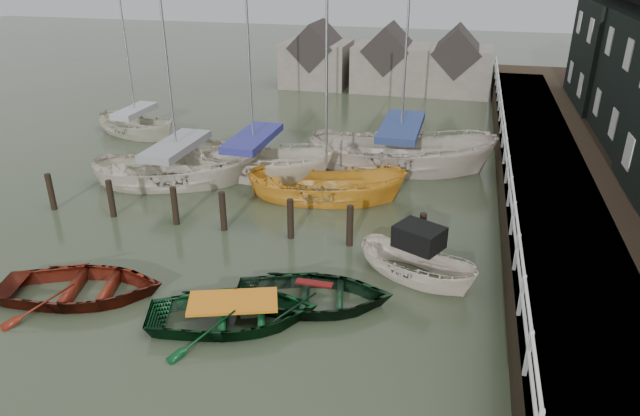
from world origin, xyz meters
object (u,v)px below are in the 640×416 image
(motorboat, at_px, (416,273))
(sailboat_a, at_px, (180,181))
(rowboat_green, at_px, (235,323))
(sailboat_c, at_px, (326,197))
(rowboat_dkgreen, at_px, (314,305))
(sailboat_e, at_px, (138,133))
(rowboat_red, at_px, (84,297))
(sailboat_d, at_px, (399,166))
(sailboat_b, at_px, (255,173))

(motorboat, bearing_deg, sailboat_a, 89.92)
(rowboat_green, height_order, sailboat_c, sailboat_c)
(rowboat_dkgreen, height_order, sailboat_c, sailboat_c)
(rowboat_green, xyz_separation_m, sailboat_e, (-11.21, 14.13, 0.06))
(rowboat_red, xyz_separation_m, sailboat_c, (4.85, 8.44, 0.01))
(rowboat_dkgreen, bearing_deg, motorboat, -60.61)
(rowboat_dkgreen, height_order, sailboat_e, sailboat_e)
(sailboat_d, bearing_deg, sailboat_a, 111.80)
(sailboat_d, bearing_deg, rowboat_red, 146.70)
(sailboat_d, bearing_deg, rowboat_green, 164.62)
(rowboat_green, bearing_deg, sailboat_d, -31.38)
(rowboat_green, relative_size, sailboat_d, 0.34)
(sailboat_e, bearing_deg, rowboat_dkgreen, -115.32)
(rowboat_dkgreen, distance_m, sailboat_c, 7.34)
(motorboat, height_order, sailboat_d, sailboat_d)
(rowboat_red, bearing_deg, sailboat_c, -44.77)
(rowboat_green, relative_size, rowboat_dkgreen, 1.02)
(motorboat, relative_size, sailboat_e, 0.47)
(rowboat_red, bearing_deg, sailboat_a, -5.48)
(rowboat_red, xyz_separation_m, rowboat_green, (4.53, -0.07, 0.00))
(rowboat_red, bearing_deg, sailboat_d, -44.60)
(rowboat_dkgreen, height_order, sailboat_d, sailboat_d)
(motorboat, xyz_separation_m, sailboat_d, (-1.67, 9.15, -0.06))
(rowboat_red, xyz_separation_m, sailboat_d, (7.16, 12.55, 0.06))
(sailboat_a, height_order, sailboat_c, sailboat_a)
(rowboat_green, height_order, rowboat_dkgreen, rowboat_green)
(rowboat_green, relative_size, sailboat_c, 0.42)
(rowboat_green, bearing_deg, rowboat_red, 69.51)
(rowboat_dkgreen, bearing_deg, rowboat_red, 90.05)
(rowboat_green, distance_m, rowboat_dkgreen, 2.22)
(rowboat_red, bearing_deg, sailboat_b, -22.05)
(rowboat_dkgreen, height_order, sailboat_a, sailboat_a)
(sailboat_a, bearing_deg, sailboat_e, 22.73)
(rowboat_green, relative_size, motorboat, 1.07)
(sailboat_b, bearing_deg, rowboat_dkgreen, -145.51)
(rowboat_green, height_order, sailboat_b, sailboat_b)
(sailboat_a, bearing_deg, rowboat_green, -165.90)
(motorboat, xyz_separation_m, sailboat_a, (-10.24, 5.08, -0.05))
(rowboat_dkgreen, xyz_separation_m, sailboat_e, (-13.00, 12.81, 0.06))
(sailboat_a, xyz_separation_m, sailboat_c, (6.25, -0.04, -0.05))
(rowboat_red, distance_m, rowboat_dkgreen, 6.44)
(rowboat_red, relative_size, sailboat_c, 0.43)
(rowboat_dkgreen, xyz_separation_m, sailboat_a, (-7.72, 7.23, 0.06))
(rowboat_green, bearing_deg, sailboat_b, -1.91)
(motorboat, xyz_separation_m, sailboat_b, (-7.56, 6.74, -0.05))
(rowboat_red, height_order, sailboat_e, sailboat_e)
(rowboat_dkgreen, distance_m, sailboat_b, 10.22)
(rowboat_red, bearing_deg, rowboat_dkgreen, -93.72)
(sailboat_d, relative_size, sailboat_e, 1.44)
(rowboat_dkgreen, relative_size, sailboat_a, 0.38)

